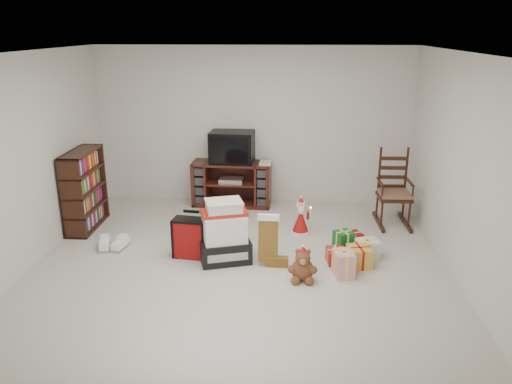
# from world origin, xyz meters

# --- Properties ---
(room) EXTENTS (5.01, 5.01, 2.51)m
(room) POSITION_xyz_m (0.00, 0.00, 1.25)
(room) COLOR beige
(room) RESTS_ON ground
(tv_stand) EXTENTS (1.26, 0.49, 0.71)m
(tv_stand) POSITION_xyz_m (-0.34, 2.25, 0.36)
(tv_stand) COLOR #461B14
(tv_stand) RESTS_ON floor
(bookshelf) EXTENTS (0.31, 0.92, 1.13)m
(bookshelf) POSITION_xyz_m (-2.32, 1.16, 0.54)
(bookshelf) COLOR black
(bookshelf) RESTS_ON floor
(rocking_chair) EXTENTS (0.48, 0.77, 1.15)m
(rocking_chair) POSITION_xyz_m (2.10, 1.63, 0.39)
(rocking_chair) COLOR black
(rocking_chair) RESTS_ON floor
(gift_pile) EXTENTS (0.71, 0.60, 0.76)m
(gift_pile) POSITION_xyz_m (-0.20, 0.21, 0.34)
(gift_pile) COLOR black
(gift_pile) RESTS_ON floor
(red_suitcase) EXTENTS (0.41, 0.26, 0.60)m
(red_suitcase) POSITION_xyz_m (-0.64, 0.28, 0.26)
(red_suitcase) COLOR maroon
(red_suitcase) RESTS_ON floor
(stocking) EXTENTS (0.31, 0.14, 0.65)m
(stocking) POSITION_xyz_m (0.34, 0.13, 0.32)
(stocking) COLOR #0E8023
(stocking) RESTS_ON floor
(teddy_bear) EXTENTS (0.26, 0.23, 0.38)m
(teddy_bear) POSITION_xyz_m (0.75, -0.25, 0.17)
(teddy_bear) COLOR brown
(teddy_bear) RESTS_ON floor
(santa_figurine) EXTENTS (0.26, 0.25, 0.54)m
(santa_figurine) POSITION_xyz_m (0.75, 1.13, 0.21)
(santa_figurine) COLOR #A11112
(santa_figurine) RESTS_ON floor
(mrs_claus_figurine) EXTENTS (0.27, 0.26, 0.56)m
(mrs_claus_figurine) POSITION_xyz_m (-0.20, 0.90, 0.21)
(mrs_claus_figurine) COLOR #A11112
(mrs_claus_figurine) RESTS_ON floor
(sneaker_pair) EXTENTS (0.40, 0.34, 0.11)m
(sneaker_pair) POSITION_xyz_m (-1.71, 0.45, 0.06)
(sneaker_pair) COLOR white
(sneaker_pair) RESTS_ON floor
(gift_cluster) EXTENTS (0.72, 1.01, 0.25)m
(gift_cluster) POSITION_xyz_m (1.35, 0.32, 0.12)
(gift_cluster) COLOR #A11F12
(gift_cluster) RESTS_ON floor
(crt_television) EXTENTS (0.70, 0.53, 0.50)m
(crt_television) POSITION_xyz_m (-0.33, 2.26, 0.96)
(crt_television) COLOR black
(crt_television) RESTS_ON tv_stand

